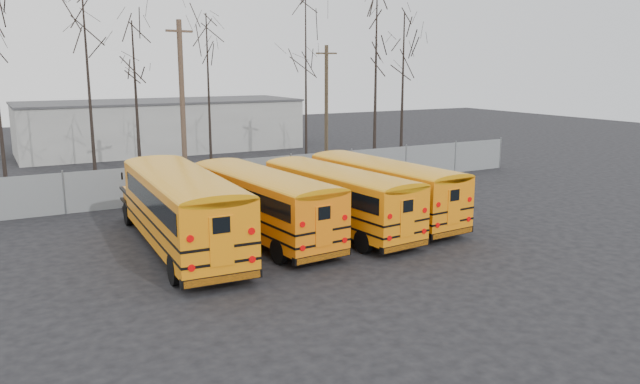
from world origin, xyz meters
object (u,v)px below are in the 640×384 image
utility_pole_left (182,103)px  utility_pole_right (326,104)px  bus_b (261,199)px  bus_d (382,185)px  bus_a (181,204)px  bus_c (336,194)px

utility_pole_left → utility_pole_right: size_ratio=1.14×
bus_b → bus_d: (6.01, 0.18, -0.03)m
bus_b → utility_pole_left: (0.59, 12.34, 3.17)m
utility_pole_left → utility_pole_right: utility_pole_left is taller
bus_a → bus_b: size_ratio=1.10×
bus_a → bus_c: bus_a is taller
bus_b → bus_d: bus_b is taller
utility_pole_right → bus_b: bearing=-111.0°
bus_d → bus_b: bearing=176.6°
bus_b → bus_c: size_ratio=1.03×
bus_b → bus_d: size_ratio=1.02×
bus_c → bus_d: (2.76, 0.65, 0.02)m
bus_a → utility_pole_left: size_ratio=1.21×
bus_d → utility_pole_left: bearing=108.9°
bus_b → bus_c: 3.28m
bus_b → utility_pole_right: (11.74, 15.44, 2.58)m
bus_b → bus_d: 6.01m
bus_c → utility_pole_right: (8.50, 15.90, 2.63)m
utility_pole_left → utility_pole_right: (11.16, 3.10, -0.59)m
utility_pole_left → utility_pole_right: bearing=-0.4°
bus_a → utility_pole_left: utility_pole_left is taller
bus_d → utility_pole_right: size_ratio=1.23×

